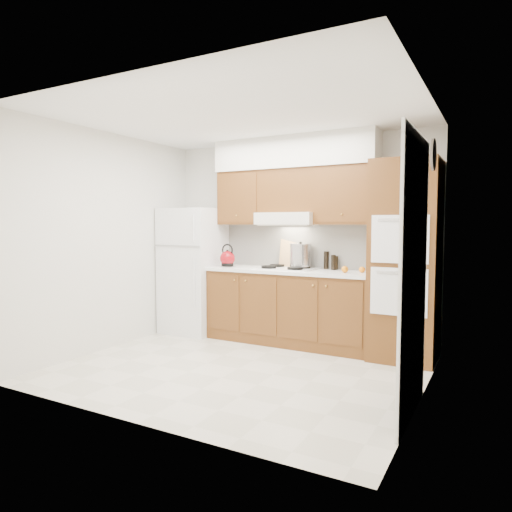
{
  "coord_description": "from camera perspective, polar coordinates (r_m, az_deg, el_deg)",
  "views": [
    {
      "loc": [
        2.38,
        -4.01,
        1.5
      ],
      "look_at": [
        -0.04,
        0.45,
        1.15
      ],
      "focal_mm": 32.0,
      "sensor_mm": 36.0,
      "label": 1
    }
  ],
  "objects": [
    {
      "name": "floor",
      "position": [
        4.9,
        -2.16,
        -13.89
      ],
      "size": [
        3.6,
        3.6,
        0.0
      ],
      "primitive_type": "plane",
      "color": "beige",
      "rests_on": "ground"
    },
    {
      "name": "ceiling",
      "position": [
        4.79,
        -2.24,
        17.21
      ],
      "size": [
        3.6,
        3.6,
        0.0
      ],
      "primitive_type": "plane",
      "color": "white",
      "rests_on": "wall_back"
    },
    {
      "name": "wall_back",
      "position": [
        6.01,
        5.14,
        2.03
      ],
      "size": [
        3.6,
        0.02,
        2.6
      ],
      "primitive_type": "cube",
      "color": "silver",
      "rests_on": "floor"
    },
    {
      "name": "wall_left",
      "position": [
        5.8,
        -17.69,
        1.79
      ],
      "size": [
        0.02,
        3.0,
        2.6
      ],
      "primitive_type": "cube",
      "color": "silver",
      "rests_on": "floor"
    },
    {
      "name": "wall_right",
      "position": [
        4.06,
        20.23,
        0.86
      ],
      "size": [
        0.02,
        3.0,
        2.6
      ],
      "primitive_type": "cube",
      "color": "silver",
      "rests_on": "floor"
    },
    {
      "name": "fridge",
      "position": [
        6.42,
        -7.78,
        -1.8
      ],
      "size": [
        0.75,
        0.72,
        1.72
      ],
      "primitive_type": "cube",
      "color": "white",
      "rests_on": "floor"
    },
    {
      "name": "base_cabinets",
      "position": [
        5.81,
        4.13,
        -6.46
      ],
      "size": [
        2.11,
        0.6,
        0.9
      ],
      "primitive_type": "cube",
      "color": "brown",
      "rests_on": "floor"
    },
    {
      "name": "countertop",
      "position": [
        5.74,
        4.11,
        -1.86
      ],
      "size": [
        2.13,
        0.62,
        0.04
      ],
      "primitive_type": "cube",
      "color": "white",
      "rests_on": "base_cabinets"
    },
    {
      "name": "backsplash",
      "position": [
        5.99,
        5.29,
        1.25
      ],
      "size": [
        2.11,
        0.03,
        0.56
      ],
      "primitive_type": "cube",
      "color": "white",
      "rests_on": "countertop"
    },
    {
      "name": "oven_cabinet",
      "position": [
        5.28,
        18.16,
        -0.59
      ],
      "size": [
        0.7,
        0.65,
        2.2
      ],
      "primitive_type": "cube",
      "color": "brown",
      "rests_on": "floor"
    },
    {
      "name": "upper_cab_left",
      "position": [
        6.19,
        -1.58,
        7.2
      ],
      "size": [
        0.63,
        0.33,
        0.7
      ],
      "primitive_type": "cube",
      "color": "brown",
      "rests_on": "wall_back"
    },
    {
      "name": "upper_cab_right",
      "position": [
        5.61,
        11.27,
        7.45
      ],
      "size": [
        0.73,
        0.33,
        0.7
      ],
      "primitive_type": "cube",
      "color": "brown",
      "rests_on": "wall_back"
    },
    {
      "name": "range_hood",
      "position": [
        5.81,
        4.04,
        4.68
      ],
      "size": [
        0.75,
        0.45,
        0.15
      ],
      "primitive_type": "cube",
      "color": "silver",
      "rests_on": "wall_back"
    },
    {
      "name": "upper_cab_over_hood",
      "position": [
        5.88,
        4.3,
        8.09
      ],
      "size": [
        0.75,
        0.33,
        0.55
      ],
      "primitive_type": "cube",
      "color": "brown",
      "rests_on": "range_hood"
    },
    {
      "name": "soffit",
      "position": [
        5.9,
        4.72,
        12.72
      ],
      "size": [
        2.13,
        0.36,
        0.4
      ],
      "primitive_type": "cube",
      "color": "silver",
      "rests_on": "wall_back"
    },
    {
      "name": "cooktop",
      "position": [
        5.77,
        3.74,
        -1.56
      ],
      "size": [
        0.74,
        0.5,
        0.01
      ],
      "primitive_type": "cube",
      "color": "white",
      "rests_on": "countertop"
    },
    {
      "name": "doorway",
      "position": [
        3.73,
        19.17,
        -3.22
      ],
      "size": [
        0.02,
        0.9,
        2.1
      ],
      "primitive_type": "cube",
      "color": "black",
      "rests_on": "floor"
    },
    {
      "name": "wall_clock",
      "position": [
        4.64,
        21.3,
        11.72
      ],
      "size": [
        0.02,
        0.3,
        0.3
      ],
      "primitive_type": "cylinder",
      "rotation": [
        0.0,
        1.57,
        0.0
      ],
      "color": "#3F3833",
      "rests_on": "wall_right"
    },
    {
      "name": "kettle",
      "position": [
        6.07,
        -3.59,
        -0.31
      ],
      "size": [
        0.26,
        0.26,
        0.2
      ],
      "primitive_type": "sphere",
      "rotation": [
        0.0,
        0.0,
        0.41
      ],
      "color": "maroon",
      "rests_on": "countertop"
    },
    {
      "name": "cutting_board",
      "position": [
        5.99,
        4.38,
        0.5
      ],
      "size": [
        0.31,
        0.12,
        0.4
      ],
      "primitive_type": "cube",
      "rotation": [
        -0.21,
        0.0,
        0.05
      ],
      "color": "tan",
      "rests_on": "countertop"
    },
    {
      "name": "stock_pot",
      "position": [
        5.8,
        5.58,
        0.07
      ],
      "size": [
        0.33,
        0.33,
        0.28
      ],
      "primitive_type": "cylinder",
      "rotation": [
        0.0,
        0.0,
        -0.25
      ],
      "color": "#B2B1B6",
      "rests_on": "cooktop"
    },
    {
      "name": "condiment_a",
      "position": [
        5.82,
        8.77,
        -0.52
      ],
      "size": [
        0.08,
        0.08,
        0.22
      ],
      "primitive_type": "cylinder",
      "rotation": [
        0.0,
        0.0,
        -0.31
      ],
      "color": "black",
      "rests_on": "countertop"
    },
    {
      "name": "condiment_b",
      "position": [
        5.71,
        9.66,
        -0.79
      ],
      "size": [
        0.07,
        0.07,
        0.19
      ],
      "primitive_type": "cylinder",
      "rotation": [
        0.0,
        0.0,
        -0.2
      ],
      "color": "black",
      "rests_on": "countertop"
    },
    {
      "name": "condiment_c",
      "position": [
        5.73,
        9.94,
        -0.85
      ],
      "size": [
        0.07,
        0.07,
        0.17
      ],
      "primitive_type": "cylinder",
      "rotation": [
        0.0,
        0.0,
        0.18
      ],
      "color": "black",
      "rests_on": "countertop"
    },
    {
      "name": "orange_near",
      "position": [
        5.41,
        11.05,
        -1.65
      ],
      "size": [
        0.1,
        0.1,
        0.08
      ],
      "primitive_type": "sphere",
      "rotation": [
        0.0,
        0.0,
        0.42
      ],
      "color": "orange",
      "rests_on": "countertop"
    },
    {
      "name": "orange_far",
      "position": [
        5.45,
        13.11,
        -1.68
      ],
      "size": [
        0.09,
        0.09,
        0.07
      ],
      "primitive_type": "sphere",
      "rotation": [
        0.0,
        0.0,
        -0.43
      ],
      "color": "orange",
      "rests_on": "countertop"
    }
  ]
}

